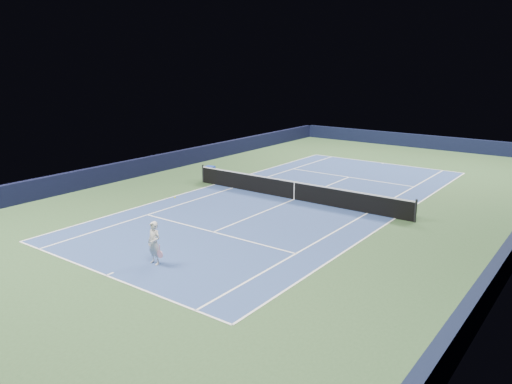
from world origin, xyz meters
The scene contains 18 objects.
ground centered at (0.00, 0.00, 0.00)m, with size 40.00×40.00×0.00m, color #2D4A28.
wall_far centered at (0.00, 19.82, 0.55)m, with size 22.00×0.35×1.10m, color black.
wall_left centered at (-10.82, 0.00, 0.55)m, with size 0.35×40.00×1.10m, color black.
court_surface centered at (0.00, 0.00, 0.00)m, with size 10.97×23.77×0.01m, color navy.
baseline_far centered at (0.00, 11.88, 0.01)m, with size 10.97×0.08×0.00m, color white.
baseline_near centered at (0.00, -11.88, 0.01)m, with size 10.97×0.08×0.00m, color white.
sideline_doubles_right centered at (5.49, 0.00, 0.01)m, with size 0.08×23.77×0.00m, color white.
sideline_doubles_left centered at (-5.49, 0.00, 0.01)m, with size 0.08×23.77×0.00m, color white.
sideline_singles_right centered at (4.12, 0.00, 0.01)m, with size 0.08×23.77×0.00m, color white.
sideline_singles_left centered at (-4.12, 0.00, 0.01)m, with size 0.08×23.77×0.00m, color white.
service_line_far centered at (0.00, 6.40, 0.01)m, with size 8.23×0.08×0.00m, color white.
service_line_near centered at (0.00, -6.40, 0.01)m, with size 8.23×0.08×0.00m, color white.
center_service_line centered at (0.00, 0.00, 0.01)m, with size 0.08×12.80×0.00m, color white.
center_mark_far centered at (0.00, 11.73, 0.01)m, with size 0.08×0.30×0.00m, color white.
center_mark_near centered at (0.00, -11.73, 0.01)m, with size 0.08×0.30×0.00m, color white.
tennis_net centered at (0.00, 0.00, 0.50)m, with size 12.90×0.10×1.07m.
sponsor_cube centered at (-6.40, 0.59, 0.44)m, with size 0.62×0.56×0.88m.
tennis_player centered at (0.58, -10.20, 0.79)m, with size 0.75×1.23×2.29m.
Camera 1 is at (13.32, -21.39, 7.02)m, focal length 35.00 mm.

